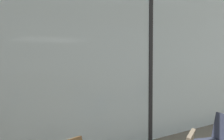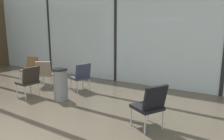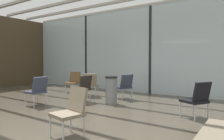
{
  "view_description": "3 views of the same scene",
  "coord_description": "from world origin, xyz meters",
  "px_view_note": "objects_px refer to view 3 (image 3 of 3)",
  "views": [
    {
      "loc": [
        -4.24,
        1.0,
        1.79
      ],
      "look_at": [
        0.38,
        7.05,
        1.49
      ],
      "focal_mm": 43.18,
      "sensor_mm": 36.0,
      "label": 1
    },
    {
      "loc": [
        3.77,
        -1.08,
        1.77
      ],
      "look_at": [
        0.34,
        4.38,
        0.56
      ],
      "focal_mm": 31.96,
      "sensor_mm": 36.0,
      "label": 2
    },
    {
      "loc": [
        3.66,
        -2.82,
        1.34
      ],
      "look_at": [
        -1.52,
        4.62,
        0.94
      ],
      "focal_mm": 33.81,
      "sensor_mm": 36.0,
      "label": 3
    }
  ],
  "objects_px": {
    "parked_airplane": "(192,49)",
    "lounge_chair_6": "(124,85)",
    "lounge_chair_3": "(37,89)",
    "trash_bin": "(111,90)",
    "lounge_chair_1": "(197,98)",
    "lounge_chair_2": "(83,87)",
    "lounge_chair_7": "(73,81)",
    "lounge_chair_0": "(71,108)",
    "lounge_chair_4": "(91,83)"
  },
  "relations": [
    {
      "from": "parked_airplane",
      "to": "lounge_chair_6",
      "type": "xyz_separation_m",
      "value": [
        -0.23,
        -8.06,
        -1.6
      ]
    },
    {
      "from": "lounge_chair_3",
      "to": "trash_bin",
      "type": "distance_m",
      "value": 2.22
    },
    {
      "from": "lounge_chair_1",
      "to": "trash_bin",
      "type": "xyz_separation_m",
      "value": [
        -2.61,
        0.3,
        -0.06
      ]
    },
    {
      "from": "parked_airplane",
      "to": "lounge_chair_2",
      "type": "bearing_deg",
      "value": -96.66
    },
    {
      "from": "lounge_chair_7",
      "to": "lounge_chair_0",
      "type": "bearing_deg",
      "value": -60.1
    },
    {
      "from": "parked_airplane",
      "to": "lounge_chair_6",
      "type": "bearing_deg",
      "value": -91.64
    },
    {
      "from": "parked_airplane",
      "to": "lounge_chair_7",
      "type": "bearing_deg",
      "value": -109.71
    },
    {
      "from": "lounge_chair_6",
      "to": "lounge_chair_7",
      "type": "height_order",
      "value": "same"
    },
    {
      "from": "lounge_chair_2",
      "to": "lounge_chair_6",
      "type": "relative_size",
      "value": 1.0
    },
    {
      "from": "parked_airplane",
      "to": "lounge_chair_2",
      "type": "height_order",
      "value": "parked_airplane"
    },
    {
      "from": "lounge_chair_0",
      "to": "lounge_chair_2",
      "type": "height_order",
      "value": "same"
    },
    {
      "from": "trash_bin",
      "to": "parked_airplane",
      "type": "bearing_deg",
      "value": 89.03
    },
    {
      "from": "lounge_chair_7",
      "to": "lounge_chair_4",
      "type": "bearing_deg",
      "value": -30.66
    },
    {
      "from": "lounge_chair_2",
      "to": "lounge_chair_7",
      "type": "bearing_deg",
      "value": -123.05
    },
    {
      "from": "trash_bin",
      "to": "lounge_chair_7",
      "type": "bearing_deg",
      "value": 158.84
    },
    {
      "from": "lounge_chair_4",
      "to": "lounge_chair_7",
      "type": "xyz_separation_m",
      "value": [
        -1.28,
        0.36,
        0.0
      ]
    },
    {
      "from": "parked_airplane",
      "to": "lounge_chair_4",
      "type": "distance_m",
      "value": 8.59
    },
    {
      "from": "lounge_chair_0",
      "to": "lounge_chair_6",
      "type": "bearing_deg",
      "value": 118.1
    },
    {
      "from": "trash_bin",
      "to": "lounge_chair_1",
      "type": "bearing_deg",
      "value": -6.46
    },
    {
      "from": "lounge_chair_3",
      "to": "lounge_chair_6",
      "type": "distance_m",
      "value": 2.87
    },
    {
      "from": "lounge_chair_0",
      "to": "lounge_chair_3",
      "type": "distance_m",
      "value": 2.96
    },
    {
      "from": "parked_airplane",
      "to": "lounge_chair_3",
      "type": "height_order",
      "value": "parked_airplane"
    },
    {
      "from": "parked_airplane",
      "to": "trash_bin",
      "type": "bearing_deg",
      "value": -90.97
    },
    {
      "from": "lounge_chair_7",
      "to": "lounge_chair_3",
      "type": "bearing_deg",
      "value": -82.5
    },
    {
      "from": "parked_airplane",
      "to": "lounge_chair_7",
      "type": "distance_m",
      "value": 8.58
    },
    {
      "from": "parked_airplane",
      "to": "lounge_chair_6",
      "type": "relative_size",
      "value": 13.97
    },
    {
      "from": "lounge_chair_2",
      "to": "lounge_chair_7",
      "type": "height_order",
      "value": "same"
    },
    {
      "from": "lounge_chair_4",
      "to": "trash_bin",
      "type": "distance_m",
      "value": 1.57
    },
    {
      "from": "lounge_chair_0",
      "to": "lounge_chair_1",
      "type": "bearing_deg",
      "value": 67.85
    },
    {
      "from": "lounge_chair_4",
      "to": "lounge_chair_7",
      "type": "height_order",
      "value": "same"
    },
    {
      "from": "lounge_chair_0",
      "to": "lounge_chair_1",
      "type": "height_order",
      "value": "same"
    },
    {
      "from": "lounge_chair_0",
      "to": "lounge_chair_7",
      "type": "height_order",
      "value": "same"
    },
    {
      "from": "lounge_chair_1",
      "to": "lounge_chair_2",
      "type": "relative_size",
      "value": 1.0
    },
    {
      "from": "lounge_chair_0",
      "to": "lounge_chair_6",
      "type": "relative_size",
      "value": 1.0
    },
    {
      "from": "lounge_chair_2",
      "to": "lounge_chair_6",
      "type": "height_order",
      "value": "same"
    },
    {
      "from": "lounge_chair_2",
      "to": "lounge_chair_0",
      "type": "bearing_deg",
      "value": 42.84
    },
    {
      "from": "lounge_chair_4",
      "to": "lounge_chair_6",
      "type": "height_order",
      "value": "same"
    },
    {
      "from": "lounge_chair_7",
      "to": "lounge_chair_1",
      "type": "bearing_deg",
      "value": -29.09
    },
    {
      "from": "trash_bin",
      "to": "lounge_chair_4",
      "type": "bearing_deg",
      "value": 154.25
    },
    {
      "from": "parked_airplane",
      "to": "lounge_chair_4",
      "type": "height_order",
      "value": "parked_airplane"
    },
    {
      "from": "lounge_chair_4",
      "to": "lounge_chair_1",
      "type": "bearing_deg",
      "value": 138.02
    },
    {
      "from": "lounge_chair_1",
      "to": "lounge_chair_6",
      "type": "xyz_separation_m",
      "value": [
        -2.69,
        1.22,
        0.0
      ]
    },
    {
      "from": "parked_airplane",
      "to": "trash_bin",
      "type": "distance_m",
      "value": 9.13
    },
    {
      "from": "lounge_chair_1",
      "to": "lounge_chair_6",
      "type": "distance_m",
      "value": 2.95
    },
    {
      "from": "lounge_chair_1",
      "to": "trash_bin",
      "type": "height_order",
      "value": "lounge_chair_1"
    },
    {
      "from": "lounge_chair_6",
      "to": "trash_bin",
      "type": "xyz_separation_m",
      "value": [
        0.08,
        -0.92,
        -0.06
      ]
    },
    {
      "from": "lounge_chair_1",
      "to": "lounge_chair_6",
      "type": "relative_size",
      "value": 1.0
    },
    {
      "from": "lounge_chair_0",
      "to": "lounge_chair_4",
      "type": "relative_size",
      "value": 1.0
    },
    {
      "from": "lounge_chair_6",
      "to": "lounge_chair_7",
      "type": "relative_size",
      "value": 1.0
    },
    {
      "from": "lounge_chair_2",
      "to": "trash_bin",
      "type": "height_order",
      "value": "lounge_chair_2"
    }
  ]
}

